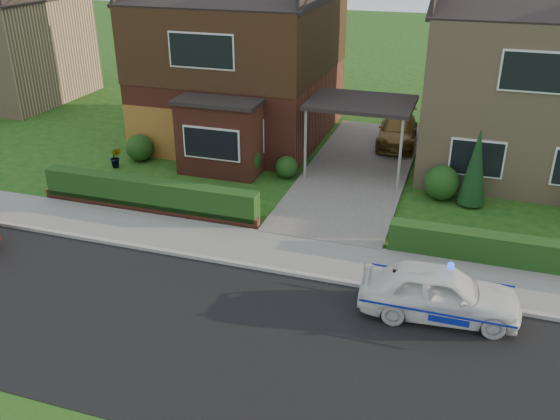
% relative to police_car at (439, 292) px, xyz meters
% --- Properties ---
extents(ground, '(120.00, 120.00, 0.00)m').
position_rel_police_car_xyz_m(ground, '(-3.65, -2.40, -0.64)').
color(ground, '#134612').
rests_on(ground, ground).
extents(road, '(60.00, 6.00, 0.02)m').
position_rel_police_car_xyz_m(road, '(-3.65, -2.40, -0.64)').
color(road, black).
rests_on(road, ground).
extents(kerb, '(60.00, 0.16, 0.12)m').
position_rel_police_car_xyz_m(kerb, '(-3.65, 0.65, -0.58)').
color(kerb, '#9E9993').
rests_on(kerb, ground).
extents(sidewalk, '(60.00, 2.00, 0.10)m').
position_rel_police_car_xyz_m(sidewalk, '(-3.65, 1.70, -0.59)').
color(sidewalk, slate).
rests_on(sidewalk, ground).
extents(driveway, '(3.80, 12.00, 0.12)m').
position_rel_police_car_xyz_m(driveway, '(-3.65, 8.60, -0.58)').
color(driveway, '#666059').
rests_on(driveway, ground).
extents(house_left, '(7.50, 9.53, 7.25)m').
position_rel_police_car_xyz_m(house_left, '(-9.43, 11.50, 3.17)').
color(house_left, brown).
rests_on(house_left, ground).
extents(house_right, '(7.50, 8.06, 7.25)m').
position_rel_police_car_xyz_m(house_right, '(2.15, 11.59, 3.02)').
color(house_right, tan).
rests_on(house_right, ground).
extents(carport_link, '(3.80, 3.00, 2.77)m').
position_rel_police_car_xyz_m(carport_link, '(-3.65, 8.55, 2.01)').
color(carport_link, black).
rests_on(carport_link, ground).
extents(garage_door, '(2.20, 0.10, 2.10)m').
position_rel_police_car_xyz_m(garage_door, '(-11.90, 7.56, 0.41)').
color(garage_door, brown).
rests_on(garage_door, ground).
extents(dwarf_wall, '(7.70, 0.25, 0.36)m').
position_rel_police_car_xyz_m(dwarf_wall, '(-9.45, 2.90, -0.46)').
color(dwarf_wall, brown).
rests_on(dwarf_wall, ground).
extents(hedge_left, '(7.50, 0.55, 0.90)m').
position_rel_police_car_xyz_m(hedge_left, '(-9.45, 3.05, -0.64)').
color(hedge_left, '#123B14').
rests_on(hedge_left, ground).
extents(hedge_right, '(7.50, 0.55, 0.80)m').
position_rel_police_car_xyz_m(hedge_right, '(2.15, 2.95, -0.64)').
color(hedge_right, '#123B14').
rests_on(hedge_right, ground).
extents(shrub_left_far, '(1.08, 1.08, 1.08)m').
position_rel_police_car_xyz_m(shrub_left_far, '(-12.15, 7.10, -0.10)').
color(shrub_left_far, '#123B14').
rests_on(shrub_left_far, ground).
extents(shrub_left_mid, '(1.32, 1.32, 1.32)m').
position_rel_police_car_xyz_m(shrub_left_mid, '(-7.65, 6.90, 0.02)').
color(shrub_left_mid, '#123B14').
rests_on(shrub_left_mid, ground).
extents(shrub_left_near, '(0.84, 0.84, 0.84)m').
position_rel_police_car_xyz_m(shrub_left_near, '(-6.05, 7.20, -0.22)').
color(shrub_left_near, '#123B14').
rests_on(shrub_left_near, ground).
extents(shrub_right_near, '(1.20, 1.20, 1.20)m').
position_rel_police_car_xyz_m(shrub_right_near, '(-0.45, 7.00, -0.04)').
color(shrub_right_near, '#123B14').
rests_on(shrub_right_near, ground).
extents(conifer_a, '(0.90, 0.90, 2.60)m').
position_rel_police_car_xyz_m(conifer_a, '(0.55, 6.80, 0.66)').
color(conifer_a, black).
rests_on(conifer_a, ground).
extents(neighbour_left, '(6.50, 7.00, 5.20)m').
position_rel_police_car_xyz_m(neighbour_left, '(-23.65, 13.60, 1.96)').
color(neighbour_left, tan).
rests_on(neighbour_left, ground).
extents(police_car, '(3.46, 3.87, 1.45)m').
position_rel_police_car_xyz_m(police_car, '(0.00, 0.00, 0.00)').
color(police_car, white).
rests_on(police_car, ground).
extents(driveway_car, '(1.81, 3.95, 1.12)m').
position_rel_police_car_xyz_m(driveway_car, '(-2.65, 12.10, 0.04)').
color(driveway_car, brown).
rests_on(driveway_car, driveway).
extents(potted_plant_a, '(0.41, 0.35, 0.66)m').
position_rel_police_car_xyz_m(potted_plant_a, '(-7.30, 3.60, -0.31)').
color(potted_plant_a, gray).
rests_on(potted_plant_a, ground).
extents(potted_plant_b, '(0.54, 0.48, 0.81)m').
position_rel_police_car_xyz_m(potted_plant_b, '(-12.65, 6.13, -0.24)').
color(potted_plant_b, gray).
rests_on(potted_plant_b, ground).
extents(potted_plant_c, '(0.64, 0.64, 0.83)m').
position_rel_police_car_xyz_m(potted_plant_c, '(-6.15, 3.60, -0.23)').
color(potted_plant_c, gray).
rests_on(potted_plant_c, ground).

